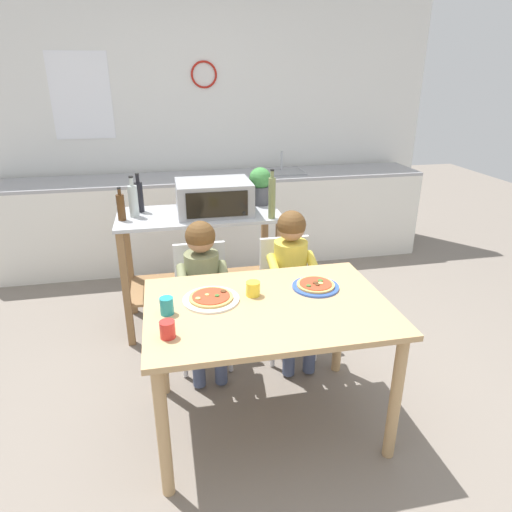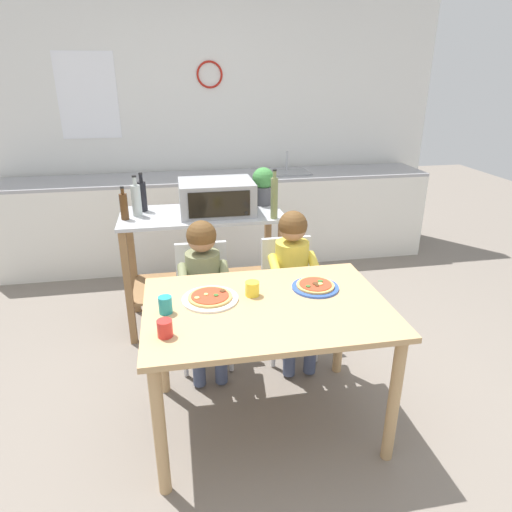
{
  "view_description": "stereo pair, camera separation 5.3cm",
  "coord_description": "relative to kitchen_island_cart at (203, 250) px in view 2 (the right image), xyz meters",
  "views": [
    {
      "loc": [
        -0.48,
        -2.01,
        1.87
      ],
      "look_at": [
        0.0,
        0.3,
        0.91
      ],
      "focal_mm": 31.82,
      "sensor_mm": 36.0,
      "label": 1
    },
    {
      "loc": [
        -0.43,
        -2.02,
        1.87
      ],
      "look_at": [
        0.0,
        0.3,
        0.91
      ],
      "focal_mm": 31.82,
      "sensor_mm": 36.0,
      "label": 2
    }
  ],
  "objects": [
    {
      "name": "drinking_cup_red",
      "position": [
        -0.27,
        -1.43,
        0.19
      ],
      "size": [
        0.07,
        0.07,
        0.08
      ],
      "primitive_type": "cylinder",
      "color": "red",
      "rests_on": "dining_table"
    },
    {
      "name": "pizza_plate_blue_rimmed",
      "position": [
        0.54,
        -1.08,
        0.16
      ],
      "size": [
        0.26,
        0.26,
        0.03
      ],
      "color": "#3356B7",
      "rests_on": "dining_table"
    },
    {
      "name": "bottle_squat_spirits",
      "position": [
        -0.54,
        -0.06,
        0.39
      ],
      "size": [
        0.06,
        0.06,
        0.24
      ],
      "color": "#4C2D14",
      "rests_on": "kitchen_island_cart"
    },
    {
      "name": "child_in_yellow_shirt",
      "position": [
        0.54,
        -0.64,
        0.06
      ],
      "size": [
        0.32,
        0.42,
        1.03
      ],
      "color": "#424C6B",
      "rests_on": "ground"
    },
    {
      "name": "kitchen_island_cart",
      "position": [
        0.0,
        0.0,
        0.0
      ],
      "size": [
        1.19,
        0.56,
        0.9
      ],
      "color": "#B7BABF",
      "rests_on": "ground"
    },
    {
      "name": "dining_chair_right",
      "position": [
        0.54,
        -0.51,
        -0.12
      ],
      "size": [
        0.36,
        0.36,
        0.81
      ],
      "color": "silver",
      "rests_on": "ground"
    },
    {
      "name": "dining_chair_left",
      "position": [
        -0.04,
        -0.51,
        -0.12
      ],
      "size": [
        0.36,
        0.36,
        0.81
      ],
      "color": "silver",
      "rests_on": "ground"
    },
    {
      "name": "bottle_slim_sauce",
      "position": [
        -0.46,
        0.02,
        0.42
      ],
      "size": [
        0.07,
        0.07,
        0.29
      ],
      "color": "#ADB7B2",
      "rests_on": "kitchen_island_cart"
    },
    {
      "name": "drinking_cup_yellow",
      "position": [
        0.19,
        -1.1,
        0.19
      ],
      "size": [
        0.08,
        0.08,
        0.08
      ],
      "primitive_type": "cylinder",
      "color": "yellow",
      "rests_on": "dining_table"
    },
    {
      "name": "ground_plane",
      "position": [
        0.24,
        -0.08,
        -0.6
      ],
      "size": [
        11.39,
        11.39,
        0.0
      ],
      "primitive_type": "plane",
      "color": "slate"
    },
    {
      "name": "bottle_clear_vinegar",
      "position": [
        0.5,
        -0.23,
        0.45
      ],
      "size": [
        0.05,
        0.05,
        0.35
      ],
      "color": "olive",
      "rests_on": "kitchen_island_cart"
    },
    {
      "name": "potted_herb_plant",
      "position": [
        0.5,
        0.15,
        0.45
      ],
      "size": [
        0.17,
        0.17,
        0.29
      ],
      "color": "#4C4C51",
      "rests_on": "kitchen_island_cart"
    },
    {
      "name": "bottle_dark_olive_oil",
      "position": [
        -0.42,
        0.13,
        0.41
      ],
      "size": [
        0.06,
        0.06,
        0.29
      ],
      "color": "black",
      "rests_on": "kitchen_island_cart"
    },
    {
      "name": "dining_table",
      "position": [
        0.24,
        -1.22,
        0.05
      ],
      "size": [
        1.26,
        0.87,
        0.76
      ],
      "color": "tan",
      "rests_on": "ground"
    },
    {
      "name": "back_wall_tiled",
      "position": [
        0.24,
        1.69,
        0.75
      ],
      "size": [
        4.81,
        0.14,
        2.7
      ],
      "color": "white",
      "rests_on": "ground"
    },
    {
      "name": "kitchen_counter",
      "position": [
        0.24,
        1.28,
        -0.15
      ],
      "size": [
        4.33,
        0.6,
        1.1
      ],
      "color": "silver",
      "rests_on": "ground"
    },
    {
      "name": "toaster_oven",
      "position": [
        0.11,
        -0.01,
        0.41
      ],
      "size": [
        0.54,
        0.41,
        0.24
      ],
      "color": "#999BA0",
      "rests_on": "kitchen_island_cart"
    },
    {
      "name": "child_in_olive_shirt",
      "position": [
        -0.04,
        -0.63,
        0.05
      ],
      "size": [
        0.32,
        0.42,
        1.0
      ],
      "color": "#424C6B",
      "rests_on": "ground"
    },
    {
      "name": "drinking_cup_teal",
      "position": [
        -0.27,
        -1.21,
        0.2
      ],
      "size": [
        0.07,
        0.07,
        0.09
      ],
      "primitive_type": "cylinder",
      "color": "teal",
      "rests_on": "dining_table"
    },
    {
      "name": "pizza_plate_white",
      "position": [
        -0.04,
        -1.12,
        0.16
      ],
      "size": [
        0.3,
        0.3,
        0.03
      ],
      "color": "white",
      "rests_on": "dining_table"
    }
  ]
}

